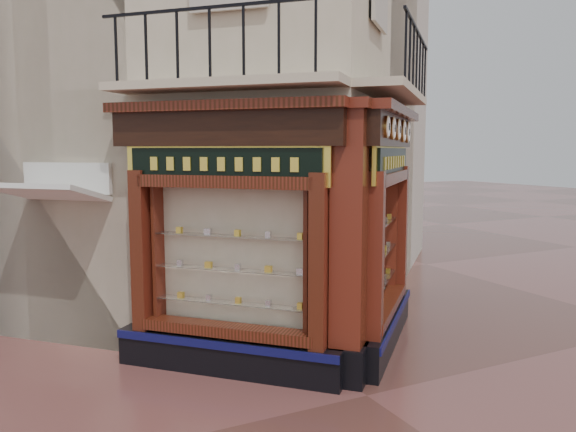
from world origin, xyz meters
TOP-DOWN VIEW (x-y plane):
  - ground at (0.00, 0.00)m, footprint 80.00×80.00m
  - main_building at (0.00, 6.16)m, footprint 11.31×11.31m
  - neighbour_left at (-2.47, 8.63)m, footprint 11.31×11.31m
  - neighbour_right at (2.47, 8.63)m, footprint 11.31×11.31m
  - shopfront_left at (-1.41, 1.57)m, footprint 2.86×2.86m
  - shopfront_right at (1.41, 1.57)m, footprint 2.86×2.86m
  - corner_pilaster at (0.00, 0.50)m, footprint 0.85×0.85m
  - balcony at (0.00, 1.49)m, footprint 5.94×2.97m
  - clock_a at (0.61, 0.51)m, footprint 0.25×0.25m
  - clock_b at (1.02, 0.91)m, footprint 0.27×0.27m
  - clock_c at (1.44, 1.33)m, footprint 0.28×0.28m
  - clock_d at (1.92, 1.82)m, footprint 0.31×0.31m
  - clock_e at (2.36, 2.26)m, footprint 0.31×0.31m
  - awning at (-3.66, 3.45)m, footprint 1.89×1.89m
  - signboard_left at (-1.46, 1.51)m, footprint 2.26×2.26m
  - signboard_right at (1.46, 1.51)m, footprint 2.26×2.26m

SIDE VIEW (x-z plane):
  - ground at x=0.00m, z-range 0.00..0.00m
  - awning at x=-3.66m, z-range -0.17..0.17m
  - corner_pilaster at x=0.00m, z-range -0.04..3.94m
  - shopfront_left at x=-1.41m, z-range -0.01..3.97m
  - shopfront_right at x=1.41m, z-range -0.01..3.97m
  - signboard_left at x=-1.46m, z-range 2.80..3.40m
  - signboard_right at x=1.46m, z-range 2.80..3.40m
  - clock_a at x=0.61m, z-range 3.47..3.77m
  - clock_d at x=1.92m, z-range 3.43..3.81m
  - clock_b at x=1.02m, z-range 3.45..3.79m
  - clock_c at x=1.44m, z-range 3.45..3.79m
  - clock_e at x=2.36m, z-range 3.43..3.81m
  - balcony at x=0.00m, z-range 3.70..4.73m
  - neighbour_left at x=-2.47m, z-range 0.00..11.00m
  - neighbour_right at x=2.47m, z-range 0.00..11.00m
  - main_building at x=0.00m, z-range 0.00..12.00m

